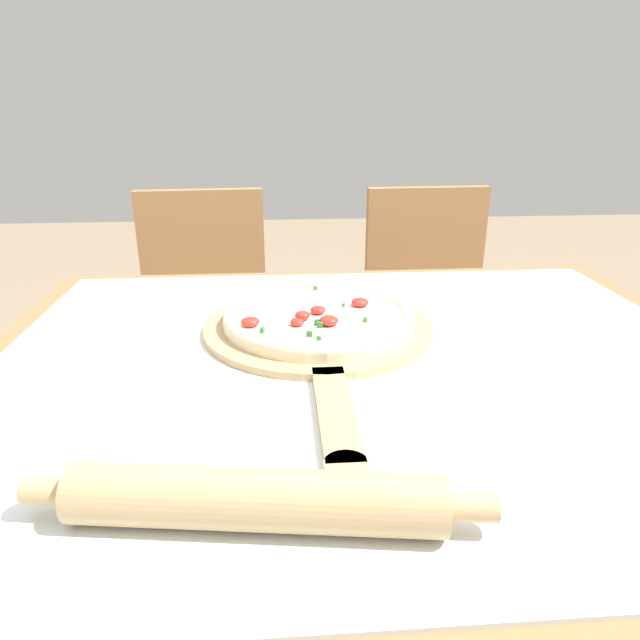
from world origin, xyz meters
TOP-DOWN VIEW (x-y plane):
  - dining_table at (0.00, 0.00)m, footprint 1.21×1.02m
  - towel_cloth at (0.00, 0.00)m, footprint 1.13×0.94m
  - pizza_peel at (-0.06, 0.11)m, footprint 0.39×0.62m
  - pizza at (-0.06, 0.13)m, footprint 0.33×0.33m
  - rolling_pin at (-0.15, -0.35)m, footprint 0.44×0.10m
  - chair_left at (-0.35, 0.88)m, footprint 0.42×0.42m
  - chair_right at (0.34, 0.88)m, footprint 0.42×0.42m

SIDE VIEW (x-z plane):
  - chair_left at x=-0.35m, z-range 0.07..0.95m
  - chair_right at x=0.34m, z-range 0.07..0.95m
  - dining_table at x=0.00m, z-range 0.27..1.02m
  - towel_cloth at x=0.00m, z-range 0.75..0.76m
  - pizza_peel at x=-0.06m, z-range 0.76..0.77m
  - pizza at x=-0.06m, z-range 0.77..0.80m
  - rolling_pin at x=-0.15m, z-range 0.76..0.81m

